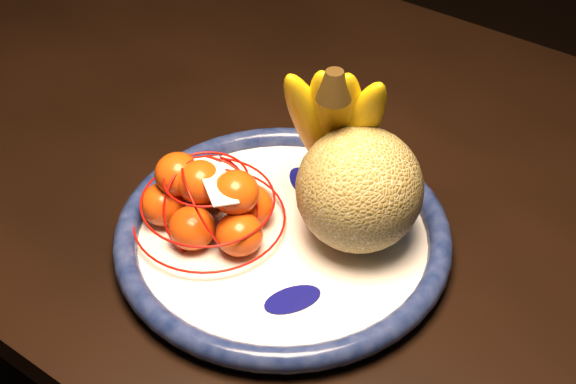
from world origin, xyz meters
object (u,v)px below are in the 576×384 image
Objects in this scene: fruit_bowl at (283,235)px; banana_bunch at (336,123)px; cantaloupe at (359,189)px; dining_table at (291,190)px; mandarin_bag at (208,202)px.

banana_bunch is (0.01, 0.08, 0.11)m from fruit_bowl.
cantaloupe reaches higher than fruit_bowl.
dining_table is 6.73× the size of banana_bunch.
dining_table is at bearing 121.12° from fruit_bowl.
fruit_bowl is 2.10× the size of mandarin_bag.
dining_table is at bearing 121.73° from banana_bunch.
mandarin_bag is (0.02, -0.19, 0.12)m from dining_table.
mandarin_bag reaches higher than fruit_bowl.
dining_table is 8.13× the size of mandarin_bag.
mandarin_bag is (-0.09, -0.12, -0.07)m from banana_bunch.
banana_bunch reaches higher than dining_table.
dining_table is 0.22m from mandarin_bag.
dining_table is at bearing 145.75° from cantaloupe.
banana_bunch is 1.21× the size of mandarin_bag.
cantaloupe is at bearing 28.71° from mandarin_bag.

